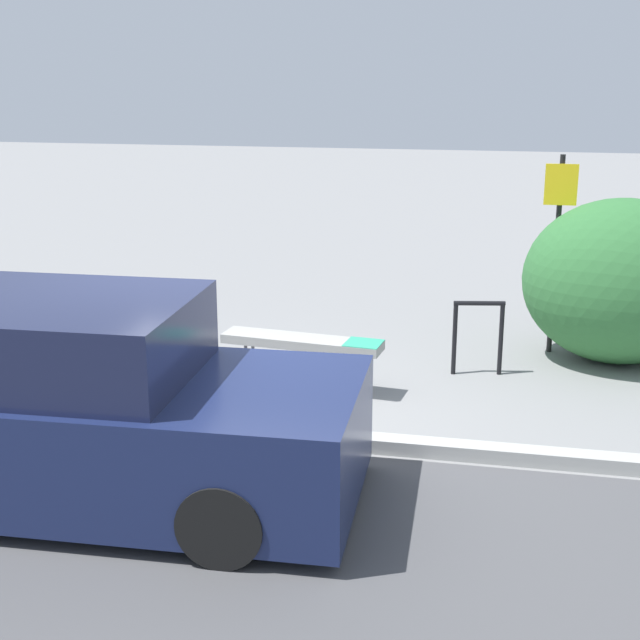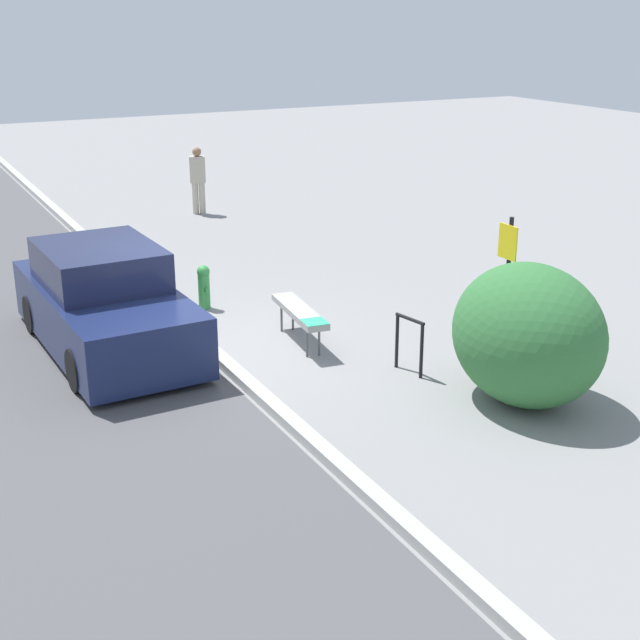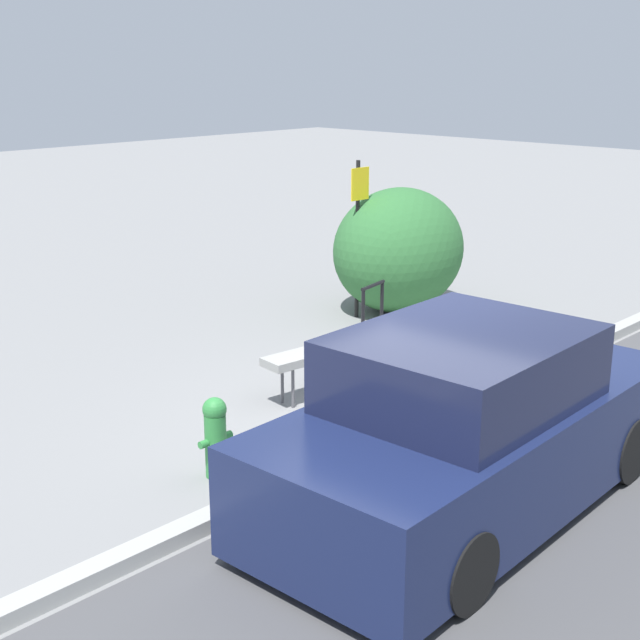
% 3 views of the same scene
% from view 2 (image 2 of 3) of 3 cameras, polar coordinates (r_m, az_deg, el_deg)
% --- Properties ---
extents(ground_plane, '(60.00, 60.00, 0.00)m').
position_cam_2_polar(ground_plane, '(13.55, -7.28, -1.90)').
color(ground_plane, gray).
extents(curb, '(60.00, 0.20, 0.13)m').
position_cam_2_polar(curb, '(13.53, -7.29, -1.65)').
color(curb, '#A8A8A3').
rests_on(curb, ground_plane).
extents(bench, '(1.71, 0.53, 0.57)m').
position_cam_2_polar(bench, '(13.54, -1.30, 0.50)').
color(bench, '#515156').
rests_on(bench, ground_plane).
extents(bike_rack, '(0.55, 0.15, 0.83)m').
position_cam_2_polar(bike_rack, '(12.51, 5.74, -1.23)').
color(bike_rack, black).
rests_on(bike_rack, ground_plane).
extents(sign_post, '(0.36, 0.08, 2.30)m').
position_cam_2_polar(sign_post, '(12.17, 11.84, 2.25)').
color(sign_post, black).
rests_on(sign_post, ground_plane).
extents(fire_hydrant, '(0.36, 0.22, 0.77)m').
position_cam_2_polar(fire_hydrant, '(15.29, -7.44, 2.20)').
color(fire_hydrant, '#338C3F').
rests_on(fire_hydrant, ground_plane).
extents(shrub_hedge, '(2.17, 1.79, 1.86)m').
position_cam_2_polar(shrub_hedge, '(11.68, 13.16, -0.94)').
color(shrub_hedge, '#337038').
rests_on(shrub_hedge, ground_plane).
extents(pedestrian, '(0.33, 0.42, 1.65)m').
position_cam_2_polar(pedestrian, '(22.45, -7.82, 8.96)').
color(pedestrian, '#B7AD99').
rests_on(pedestrian, ground_plane).
extents(parked_car_near, '(4.31, 1.93, 1.58)m').
position_cam_2_polar(parked_car_near, '(13.65, -13.59, 0.97)').
color(parked_car_near, black).
rests_on(parked_car_near, ground_plane).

